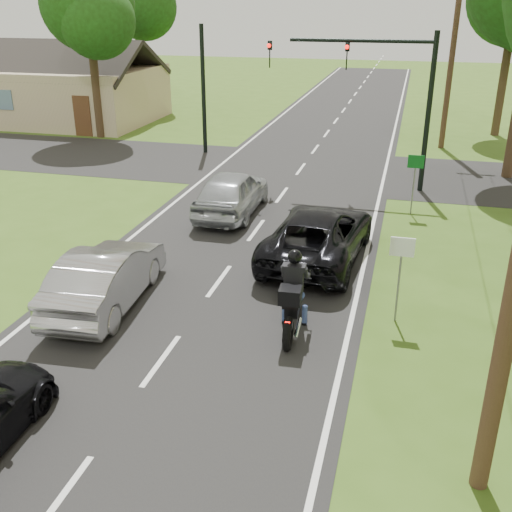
# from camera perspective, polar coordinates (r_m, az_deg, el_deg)

# --- Properties ---
(ground) EXTENTS (140.00, 140.00, 0.00)m
(ground) POSITION_cam_1_polar(r_m,az_deg,el_deg) (12.98, -9.00, -9.82)
(ground) COLOR #3B5A19
(ground) RESTS_ON ground
(road) EXTENTS (8.00, 100.00, 0.01)m
(road) POSITION_cam_1_polar(r_m,az_deg,el_deg) (21.59, 1.35, 4.29)
(road) COLOR black
(road) RESTS_ON ground
(cross_road) EXTENTS (60.00, 7.00, 0.01)m
(cross_road) POSITION_cam_1_polar(r_m,az_deg,el_deg) (27.22, 4.28, 8.25)
(cross_road) COLOR black
(cross_road) RESTS_ON ground
(motorcycle_rider) EXTENTS (0.66, 2.35, 2.02)m
(motorcycle_rider) POSITION_cam_1_polar(r_m,az_deg,el_deg) (13.49, 3.55, -4.28)
(motorcycle_rider) COLOR black
(motorcycle_rider) RESTS_ON ground
(dark_suv) EXTENTS (2.90, 5.60, 1.51)m
(dark_suv) POSITION_cam_1_polar(r_m,az_deg,el_deg) (17.40, 5.97, 2.05)
(dark_suv) COLOR black
(dark_suv) RESTS_ON road
(silver_sedan) EXTENTS (1.90, 4.61, 1.48)m
(silver_sedan) POSITION_cam_1_polar(r_m,az_deg,el_deg) (15.15, -14.11, -1.93)
(silver_sedan) COLOR #ABACB0
(silver_sedan) RESTS_ON road
(silver_suv) EXTENTS (1.89, 4.62, 1.57)m
(silver_suv) POSITION_cam_1_polar(r_m,az_deg,el_deg) (21.14, -2.33, 6.11)
(silver_suv) COLOR #A8ACB0
(silver_suv) RESTS_ON road
(traffic_signal) EXTENTS (6.38, 0.44, 6.00)m
(traffic_signal) POSITION_cam_1_polar(r_m,az_deg,el_deg) (24.09, 11.80, 15.92)
(traffic_signal) COLOR black
(traffic_signal) RESTS_ON ground
(signal_pole_far) EXTENTS (0.20, 0.20, 6.00)m
(signal_pole_far) POSITION_cam_1_polar(r_m,az_deg,el_deg) (29.84, -5.03, 15.43)
(signal_pole_far) COLOR black
(signal_pole_far) RESTS_ON ground
(utility_pole_far) EXTENTS (1.60, 0.28, 10.00)m
(utility_pole_far) POSITION_cam_1_polar(r_m,az_deg,el_deg) (31.98, 18.31, 18.70)
(utility_pole_far) COLOR #533625
(utility_pole_far) RESTS_ON ground
(sign_white) EXTENTS (0.55, 0.07, 2.12)m
(sign_white) POSITION_cam_1_polar(r_m,az_deg,el_deg) (13.96, 13.66, -0.29)
(sign_white) COLOR slate
(sign_white) RESTS_ON ground
(sign_green) EXTENTS (0.55, 0.07, 2.12)m
(sign_green) POSITION_cam_1_polar(r_m,az_deg,el_deg) (21.56, 14.91, 7.91)
(sign_green) COLOR slate
(sign_green) RESTS_ON ground
(tree_left_near) EXTENTS (5.12, 4.96, 9.22)m
(tree_left_near) POSITION_cam_1_polar(r_m,az_deg,el_deg) (33.88, -15.47, 21.67)
(tree_left_near) COLOR #332316
(tree_left_near) RESTS_ON ground
(house) EXTENTS (10.20, 8.00, 4.84)m
(house) POSITION_cam_1_polar(r_m,az_deg,el_deg) (40.02, -17.24, 14.72)
(house) COLOR tan
(house) RESTS_ON ground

